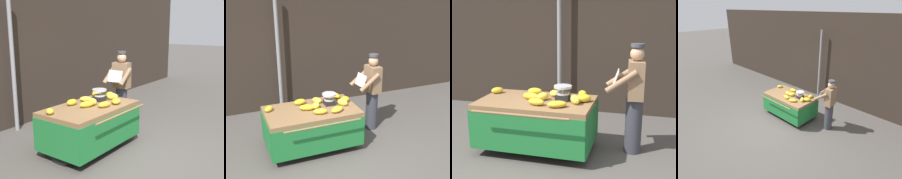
# 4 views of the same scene
# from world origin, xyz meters

# --- Properties ---
(ground_plane) EXTENTS (60.00, 60.00, 0.00)m
(ground_plane) POSITION_xyz_m (0.00, 0.00, 0.00)
(ground_plane) COLOR #514C47
(back_wall) EXTENTS (16.00, 0.24, 3.57)m
(back_wall) POSITION_xyz_m (0.00, 3.17, 1.79)
(back_wall) COLOR #332821
(back_wall) RESTS_ON ground
(street_pole) EXTENTS (0.09, 0.09, 2.93)m
(street_pole) POSITION_xyz_m (-0.22, 2.83, 1.46)
(street_pole) COLOR gray
(street_pole) RESTS_ON ground
(banana_cart) EXTENTS (1.80, 1.26, 0.83)m
(banana_cart) POSITION_xyz_m (-0.04, 0.86, 0.61)
(banana_cart) COLOR olive
(banana_cart) RESTS_ON ground
(weighing_scale) EXTENTS (0.28, 0.28, 0.24)m
(weighing_scale) POSITION_xyz_m (0.37, 0.96, 0.95)
(weighing_scale) COLOR black
(weighing_scale) RESTS_ON banana_cart
(banana_bunch_0) EXTENTS (0.17, 0.24, 0.10)m
(banana_bunch_0) POSITION_xyz_m (0.62, 1.23, 0.88)
(banana_bunch_0) COLOR gold
(banana_bunch_0) RESTS_ON banana_cart
(banana_bunch_1) EXTENTS (0.33, 0.21, 0.11)m
(banana_bunch_1) POSITION_xyz_m (-0.12, 0.86, 0.89)
(banana_bunch_1) COLOR gold
(banana_bunch_1) RESTS_ON banana_cart
(banana_bunch_2) EXTENTS (0.31, 0.29, 0.12)m
(banana_bunch_2) POSITION_xyz_m (0.69, 0.94, 0.89)
(banana_bunch_2) COLOR gold
(banana_bunch_2) RESTS_ON banana_cart
(banana_bunch_3) EXTENTS (0.23, 0.27, 0.10)m
(banana_bunch_3) POSITION_xyz_m (0.18, 1.15, 0.88)
(banana_bunch_3) COLOR yellow
(banana_bunch_3) RESTS_ON banana_cart
(banana_bunch_4) EXTENTS (0.23, 0.25, 0.13)m
(banana_bunch_4) POSITION_xyz_m (0.59, 0.81, 0.89)
(banana_bunch_4) COLOR yellow
(banana_bunch_4) RESTS_ON banana_cart
(banana_bunch_5) EXTENTS (0.23, 0.25, 0.12)m
(banana_bunch_5) POSITION_xyz_m (0.06, 0.88, 0.89)
(banana_bunch_5) COLOR yellow
(banana_bunch_5) RESTS_ON banana_cart
(banana_bunch_6) EXTENTS (0.23, 0.24, 0.10)m
(banana_bunch_6) POSITION_xyz_m (-0.82, 1.09, 0.88)
(banana_bunch_6) COLOR gold
(banana_bunch_6) RESTS_ON banana_cart
(banana_bunch_7) EXTENTS (0.26, 0.18, 0.11)m
(banana_bunch_7) POSITION_xyz_m (-0.18, 1.18, 0.89)
(banana_bunch_7) COLOR gold
(banana_bunch_7) RESTS_ON banana_cart
(banana_bunch_8) EXTENTS (0.29, 0.20, 0.10)m
(banana_bunch_8) POSITION_xyz_m (0.06, 0.60, 0.88)
(banana_bunch_8) COLOR gold
(banana_bunch_8) RESTS_ON banana_cart
(banana_bunch_9) EXTENTS (0.33, 0.28, 0.10)m
(banana_bunch_9) POSITION_xyz_m (0.39, 0.57, 0.88)
(banana_bunch_9) COLOR gold
(banana_bunch_9) RESTS_ON banana_cart
(vendor_person) EXTENTS (0.60, 0.55, 1.71)m
(vendor_person) POSITION_xyz_m (1.44, 1.16, 0.87)
(vendor_person) COLOR #383842
(vendor_person) RESTS_ON ground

